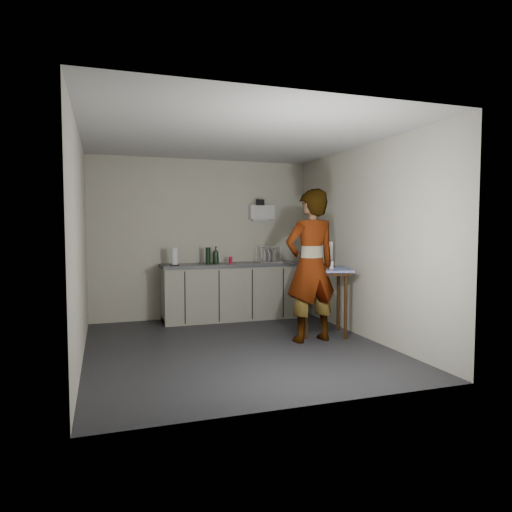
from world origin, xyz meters
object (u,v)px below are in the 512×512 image
object	(u,v)px
dish_rack	(268,259)
soda_can	(231,260)
kitchen_counter	(231,293)
standing_man	(311,266)
side_table	(323,277)
paper_towel	(174,257)
dark_bottle	(208,256)
bakery_box	(323,262)
soap_bottle	(216,255)

from	to	relation	value
dish_rack	soda_can	bearing A→B (deg)	-174.88
kitchen_counter	standing_man	world-z (taller)	standing_man
side_table	dish_rack	size ratio (longest dim) A/B	2.39
kitchen_counter	paper_towel	world-z (taller)	paper_towel
dish_rack	dark_bottle	bearing A→B (deg)	-176.52
paper_towel	bakery_box	distance (m)	2.28
soda_can	dish_rack	distance (m)	0.67
kitchen_counter	bakery_box	bearing A→B (deg)	-56.57
soap_bottle	dark_bottle	xyz separation A→B (m)	(-0.13, -0.03, -0.00)
kitchen_counter	soap_bottle	bearing A→B (deg)	179.47
dark_bottle	dish_rack	bearing A→B (deg)	3.48
soap_bottle	side_table	bearing A→B (deg)	-50.72
dish_rack	paper_towel	bearing A→B (deg)	-175.14
side_table	soda_can	bearing A→B (deg)	141.72
side_table	soap_bottle	size ratio (longest dim) A/B	3.37
side_table	paper_towel	world-z (taller)	paper_towel
soda_can	bakery_box	xyz separation A→B (m)	(0.95, -1.40, 0.05)
soap_bottle	bakery_box	bearing A→B (deg)	-50.15
dark_bottle	paper_towel	xyz separation A→B (m)	(-0.54, -0.07, -0.00)
standing_man	paper_towel	xyz separation A→B (m)	(-1.53, 1.62, 0.04)
bakery_box	dish_rack	bearing A→B (deg)	126.50
side_table	dish_rack	world-z (taller)	dish_rack
side_table	soda_can	distance (m)	1.71
paper_towel	bakery_box	world-z (taller)	bakery_box
paper_towel	dish_rack	distance (m)	1.59
standing_man	soda_can	world-z (taller)	standing_man
bakery_box	soda_can	bearing A→B (deg)	149.74
kitchen_counter	soap_bottle	size ratio (longest dim) A/B	8.13
soda_can	kitchen_counter	bearing A→B (deg)	64.44
standing_man	bakery_box	world-z (taller)	standing_man
soap_bottle	soda_can	size ratio (longest dim) A/B	2.48
dark_bottle	dish_rack	xyz separation A→B (m)	(1.04, 0.06, -0.07)
soap_bottle	dish_rack	size ratio (longest dim) A/B	0.71
kitchen_counter	soda_can	world-z (taller)	soda_can
standing_man	paper_towel	size ratio (longest dim) A/B	7.25
dark_bottle	bakery_box	xyz separation A→B (m)	(1.32, -1.39, -0.03)
soap_bottle	soda_can	distance (m)	0.25
soda_can	paper_towel	xyz separation A→B (m)	(-0.91, -0.07, 0.07)
kitchen_counter	soap_bottle	distance (m)	0.67
soda_can	dish_rack	world-z (taller)	dish_rack
side_table	dark_bottle	distance (m)	1.94
standing_man	dark_bottle	bearing A→B (deg)	-65.77
side_table	dark_bottle	world-z (taller)	dark_bottle
soap_bottle	paper_towel	distance (m)	0.68
soda_can	dark_bottle	xyz separation A→B (m)	(-0.37, -0.00, 0.08)
side_table	paper_towel	size ratio (longest dim) A/B	3.39
standing_man	soap_bottle	xyz separation A→B (m)	(-0.86, 1.72, 0.05)
kitchen_counter	bakery_box	size ratio (longest dim) A/B	6.10
dish_rack	bakery_box	world-z (taller)	bakery_box
kitchen_counter	dish_rack	world-z (taller)	dish_rack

